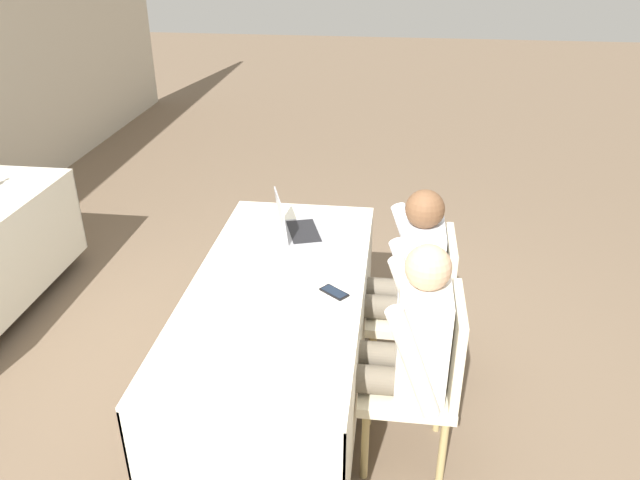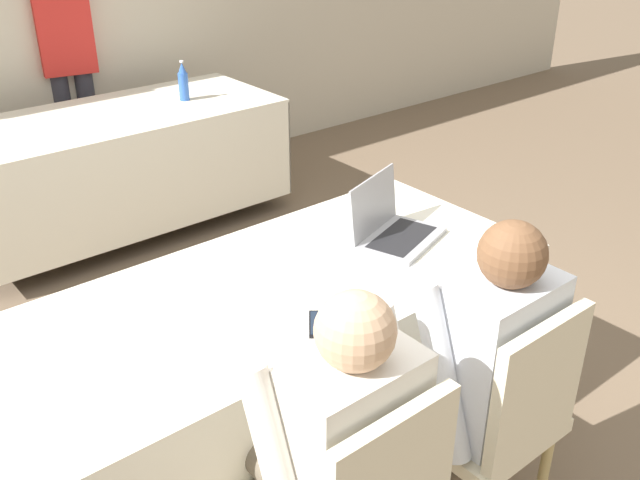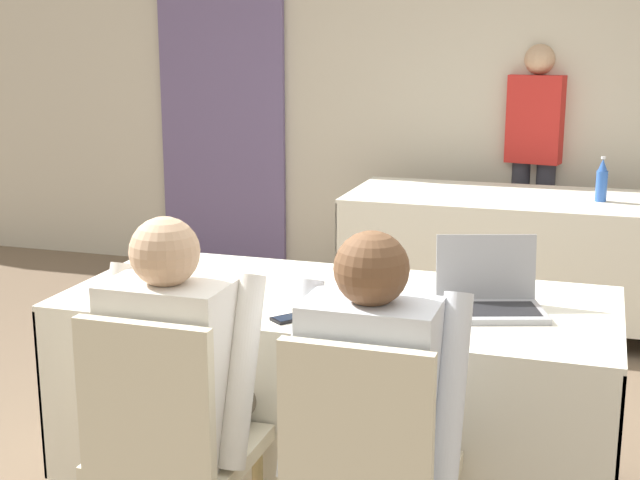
{
  "view_description": "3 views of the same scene",
  "coord_description": "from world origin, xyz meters",
  "px_view_note": "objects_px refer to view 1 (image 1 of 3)",
  "views": [
    {
      "loc": [
        -2.6,
        -0.54,
        2.36
      ],
      "look_at": [
        0.0,
        -0.21,
        1.01
      ],
      "focal_mm": 35.0,
      "sensor_mm": 36.0,
      "label": 1
    },
    {
      "loc": [
        -1.24,
        -1.73,
        2.02
      ],
      "look_at": [
        0.0,
        -0.21,
        1.01
      ],
      "focal_mm": 40.0,
      "sensor_mm": 36.0,
      "label": 2
    },
    {
      "loc": [
        0.85,
        -2.88,
        1.66
      ],
      "look_at": [
        0.0,
        -0.21,
        1.01
      ],
      "focal_mm": 50.0,
      "sensor_mm": 36.0,
      "label": 3
    }
  ],
  "objects_px": {
    "chair_near_left": "(424,374)",
    "person_white_shirt": "(405,277)",
    "cell_phone": "(334,292)",
    "chair_near_right": "(422,304)",
    "laptop": "(297,228)",
    "person_checkered_shirt": "(404,344)"
  },
  "relations": [
    {
      "from": "cell_phone",
      "to": "person_white_shirt",
      "type": "distance_m",
      "value": 0.51
    },
    {
      "from": "chair_near_left",
      "to": "person_white_shirt",
      "type": "distance_m",
      "value": 0.63
    },
    {
      "from": "cell_phone",
      "to": "chair_near_right",
      "type": "height_order",
      "value": "chair_near_right"
    },
    {
      "from": "laptop",
      "to": "cell_phone",
      "type": "relative_size",
      "value": 2.64
    },
    {
      "from": "laptop",
      "to": "chair_near_left",
      "type": "xyz_separation_m",
      "value": [
        -0.83,
        -0.72,
        -0.31
      ]
    },
    {
      "from": "laptop",
      "to": "person_checkered_shirt",
      "type": "xyz_separation_m",
      "value": [
        -0.83,
        -0.62,
        -0.15
      ]
    },
    {
      "from": "cell_phone",
      "to": "person_checkered_shirt",
      "type": "height_order",
      "value": "person_checkered_shirt"
    },
    {
      "from": "laptop",
      "to": "person_white_shirt",
      "type": "relative_size",
      "value": 0.35
    },
    {
      "from": "person_checkered_shirt",
      "to": "person_white_shirt",
      "type": "xyz_separation_m",
      "value": [
        0.6,
        0.0,
        0.0
      ]
    },
    {
      "from": "laptop",
      "to": "cell_phone",
      "type": "distance_m",
      "value": 0.66
    },
    {
      "from": "person_white_shirt",
      "to": "cell_phone",
      "type": "bearing_deg",
      "value": -43.18
    },
    {
      "from": "chair_near_left",
      "to": "person_white_shirt",
      "type": "relative_size",
      "value": 0.78
    },
    {
      "from": "chair_near_left",
      "to": "person_white_shirt",
      "type": "bearing_deg",
      "value": -170.2
    },
    {
      "from": "laptop",
      "to": "chair_near_right",
      "type": "distance_m",
      "value": 0.82
    },
    {
      "from": "laptop",
      "to": "chair_near_right",
      "type": "height_order",
      "value": "laptop"
    },
    {
      "from": "person_checkered_shirt",
      "to": "laptop",
      "type": "bearing_deg",
      "value": -143.19
    },
    {
      "from": "laptop",
      "to": "person_white_shirt",
      "type": "distance_m",
      "value": 0.68
    },
    {
      "from": "chair_near_right",
      "to": "person_checkered_shirt",
      "type": "xyz_separation_m",
      "value": [
        -0.6,
        0.1,
        0.16
      ]
    },
    {
      "from": "cell_phone",
      "to": "chair_near_right",
      "type": "xyz_separation_m",
      "value": [
        0.36,
        -0.44,
        -0.26
      ]
    },
    {
      "from": "person_checkered_shirt",
      "to": "person_white_shirt",
      "type": "height_order",
      "value": "same"
    },
    {
      "from": "laptop",
      "to": "chair_near_left",
      "type": "distance_m",
      "value": 1.14
    },
    {
      "from": "chair_near_left",
      "to": "chair_near_right",
      "type": "height_order",
      "value": "same"
    }
  ]
}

